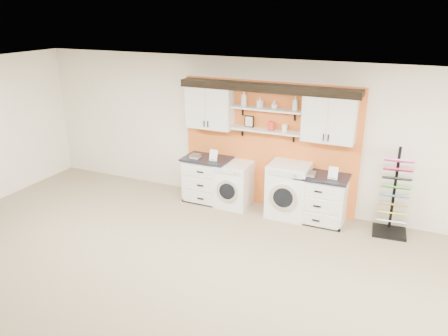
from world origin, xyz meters
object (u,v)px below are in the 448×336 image
at_px(base_cabinet_right, 321,198).
at_px(dryer, 289,190).
at_px(base_cabinet_left, 207,179).
at_px(washer, 234,184).
at_px(sample_rack, 393,207).

xyz_separation_m(base_cabinet_right, dryer, (-0.60, -0.00, 0.06)).
bearing_deg(base_cabinet_left, washer, -0.34).
bearing_deg(sample_rack, base_cabinet_right, 176.46).
bearing_deg(washer, base_cabinet_right, 0.12).
distance_m(washer, dryer, 1.08).
bearing_deg(base_cabinet_right, washer, -179.88).
bearing_deg(sample_rack, washer, 175.62).
relative_size(dryer, sample_rack, 0.67).
relative_size(base_cabinet_left, sample_rack, 0.61).
xyz_separation_m(base_cabinet_right, sample_rack, (1.20, 0.03, 0.05)).
height_order(base_cabinet_right, dryer, dryer).
height_order(dryer, sample_rack, sample_rack).
height_order(base_cabinet_left, base_cabinet_right, base_cabinet_left).
relative_size(base_cabinet_left, base_cabinet_right, 1.01).
xyz_separation_m(washer, sample_rack, (2.88, 0.04, 0.06)).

